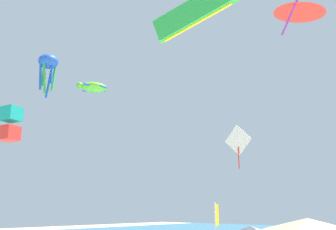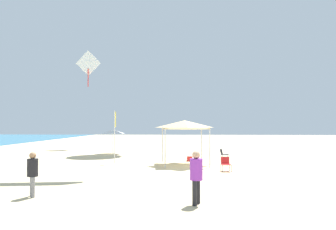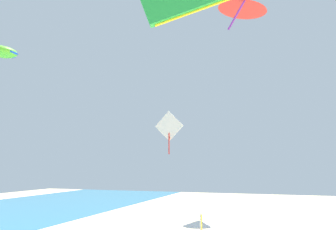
{
  "view_description": "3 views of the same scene",
  "coord_description": "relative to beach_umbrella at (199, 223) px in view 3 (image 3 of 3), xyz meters",
  "views": [
    {
      "loc": [
        -14.85,
        -5.6,
        3.39
      ],
      "look_at": [
        1.88,
        8.6,
        9.11
      ],
      "focal_mm": 38.56,
      "sensor_mm": 36.0,
      "label": 1
    },
    {
      "loc": [
        -20.26,
        0.18,
        2.75
      ],
      "look_at": [
        0.96,
        1.35,
        3.36
      ],
      "focal_mm": 33.77,
      "sensor_mm": 36.0,
      "label": 2
    },
    {
      "loc": [
        -14.51,
        1.33,
        6.0
      ],
      "look_at": [
        1.88,
        6.89,
        8.68
      ],
      "focal_mm": 35.13,
      "sensor_mm": 36.0,
      "label": 3
    }
  ],
  "objects": [
    {
      "name": "kite_diamond_white",
      "position": [
        7.11,
        4.59,
        7.66
      ],
      "size": [
        0.31,
        2.97,
        4.24
      ],
      "rotation": [
        0.0,
        0.0,
        4.77
      ],
      "color": "white"
    },
    {
      "name": "kite_delta_red",
      "position": [
        5.5,
        -3.05,
        18.39
      ],
      "size": [
        5.03,
        5.09,
        3.67
      ],
      "rotation": [
        0.0,
        0.0,
        6.13
      ],
      "color": "red"
    },
    {
      "name": "kite_turtle_lime",
      "position": [
        3.15,
        22.44,
        16.15
      ],
      "size": [
        4.09,
        4.09,
        1.21
      ],
      "rotation": [
        0.0,
        0.0,
        2.56
      ],
      "color": "#66D82D"
    },
    {
      "name": "beach_umbrella",
      "position": [
        0.0,
        0.0,
        0.0
      ],
      "size": [
        2.26,
        2.27,
        2.25
      ],
      "color": "silver",
      "rests_on": "ground"
    }
  ]
}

